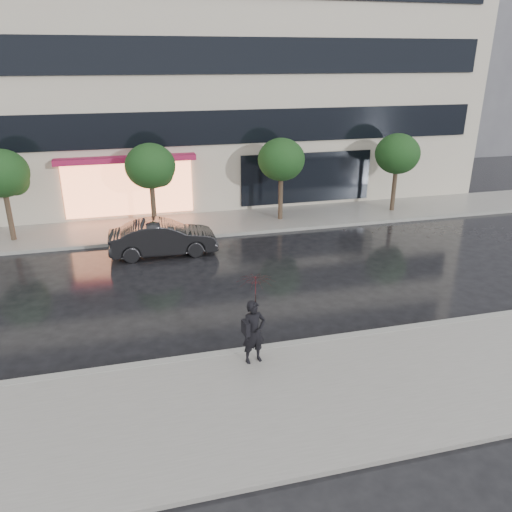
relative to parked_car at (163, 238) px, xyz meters
name	(u,v)px	position (x,y,z in m)	size (l,w,h in m)	color
ground	(282,329)	(2.85, -6.94, -0.70)	(120.00, 120.00, 0.00)	black
sidewalk_near	(323,395)	(2.85, -10.19, -0.64)	(60.00, 4.50, 0.12)	slate
sidewalk_far	(219,223)	(2.85, 3.31, -0.64)	(60.00, 3.50, 0.12)	slate
curb_near	(293,345)	(2.85, -7.94, -0.63)	(60.00, 0.25, 0.14)	gray
curb_far	(226,234)	(2.85, 1.56, -0.63)	(60.00, 0.25, 0.14)	gray
office_building	(189,27)	(2.85, 11.03, 8.30)	(30.00, 12.76, 18.00)	#B5AD99
bg_building_right	(476,50)	(28.85, 21.06, 7.30)	(12.00, 12.00, 16.00)	#4C4C54
tree_far_west	(4,175)	(-6.09, 3.09, 2.22)	(2.20, 2.20, 3.99)	#33261C
tree_mid_west	(152,168)	(-0.09, 3.09, 2.22)	(2.20, 2.20, 3.99)	#33261C
tree_mid_east	(282,161)	(5.91, 3.09, 2.22)	(2.20, 2.20, 3.99)	#33261C
tree_far_east	(398,155)	(11.91, 3.09, 2.22)	(2.20, 2.20, 3.99)	#33261C
parked_car	(163,238)	(0.00, 0.00, 0.00)	(1.48, 4.24, 1.40)	black
pedestrian_with_umbrella	(255,307)	(1.64, -8.49, 0.98)	(1.11, 1.12, 2.39)	black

